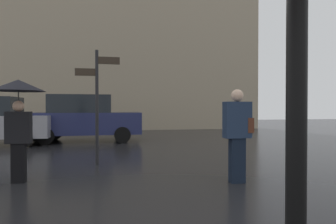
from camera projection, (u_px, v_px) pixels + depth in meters
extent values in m
cylinder|color=black|center=(296.00, 114.00, 1.06)|extent=(0.07, 0.07, 2.76)
cube|color=black|center=(19.00, 163.00, 5.40)|extent=(0.24, 0.15, 0.74)
cube|color=black|center=(19.00, 127.00, 5.39)|extent=(0.44, 0.20, 0.60)
sphere|color=tan|center=(18.00, 106.00, 5.39)|extent=(0.20, 0.20, 0.20)
cylinder|color=black|center=(18.00, 99.00, 5.39)|extent=(0.02, 0.02, 0.30)
cone|color=black|center=(18.00, 85.00, 5.38)|extent=(0.96, 0.96, 0.22)
cube|color=black|center=(237.00, 160.00, 5.40)|extent=(0.28, 0.18, 0.84)
cube|color=#1E2D47|center=(237.00, 120.00, 5.39)|extent=(0.50, 0.23, 0.68)
sphere|color=beige|center=(237.00, 95.00, 5.38)|extent=(0.23, 0.23, 0.23)
cube|color=#512819|center=(248.00, 125.00, 5.43)|extent=(0.12, 0.24, 0.28)
cylinder|color=black|center=(37.00, 135.00, 11.93)|extent=(0.60, 0.18, 0.60)
cylinder|color=black|center=(24.00, 139.00, 10.19)|extent=(0.60, 0.18, 0.60)
cube|color=#1E234C|center=(87.00, 123.00, 12.09)|extent=(4.47, 1.81, 0.89)
cube|color=black|center=(81.00, 104.00, 12.04)|extent=(2.46, 1.66, 0.73)
cylinder|color=black|center=(121.00, 131.00, 13.27)|extent=(0.65, 0.18, 0.65)
cylinder|color=black|center=(122.00, 135.00, 11.49)|extent=(0.65, 0.18, 0.65)
cylinder|color=black|center=(55.00, 132.00, 12.71)|extent=(0.65, 0.18, 0.65)
cylinder|color=black|center=(45.00, 136.00, 10.93)|extent=(0.65, 0.18, 0.65)
cylinder|color=black|center=(97.00, 107.00, 7.10)|extent=(0.08, 0.08, 2.84)
cube|color=#33281E|center=(108.00, 61.00, 7.14)|extent=(0.56, 0.04, 0.18)
cube|color=#33281E|center=(86.00, 72.00, 7.04)|extent=(0.52, 0.04, 0.18)
cube|color=gray|center=(123.00, 4.00, 19.17)|extent=(18.25, 2.64, 16.69)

